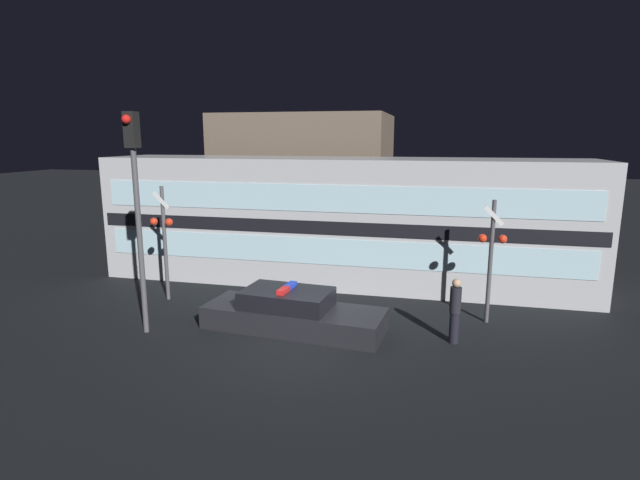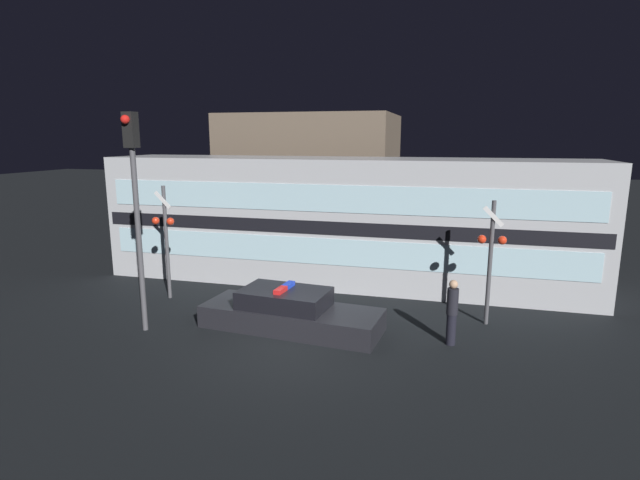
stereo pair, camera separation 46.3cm
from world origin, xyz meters
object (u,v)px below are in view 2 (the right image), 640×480
(pedestrian, at_px, (452,312))
(crossing_signal_near, at_px, (491,254))
(train, at_px, (342,221))
(traffic_light_corner, at_px, (135,190))
(police_car, at_px, (290,313))

(pedestrian, xyz_separation_m, crossing_signal_near, (0.96, 1.71, 1.17))
(train, xyz_separation_m, traffic_light_corner, (-4.17, -6.15, 1.63))
(pedestrian, height_order, traffic_light_corner, traffic_light_corner)
(train, relative_size, police_car, 3.38)
(police_car, height_order, traffic_light_corner, traffic_light_corner)
(train, xyz_separation_m, police_car, (-0.35, -4.99, -1.81))
(police_car, relative_size, pedestrian, 2.99)
(pedestrian, bearing_deg, train, 128.78)
(pedestrian, height_order, crossing_signal_near, crossing_signal_near)
(train, relative_size, pedestrian, 10.11)
(police_car, xyz_separation_m, crossing_signal_near, (5.30, 1.72, 1.61))
(train, distance_m, traffic_light_corner, 7.61)
(police_car, xyz_separation_m, pedestrian, (4.34, 0.02, 0.43))
(train, height_order, traffic_light_corner, traffic_light_corner)
(crossing_signal_near, height_order, traffic_light_corner, traffic_light_corner)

